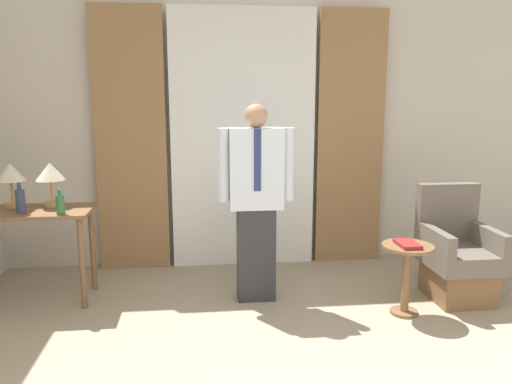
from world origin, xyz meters
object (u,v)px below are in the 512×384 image
object	(u,v)px
table_lamp_right	(50,174)
bottle_by_lamp	(20,201)
table_lamp_left	(11,175)
bottle_near_edge	(60,204)
book	(408,244)
desk	(30,227)
armchair	(457,258)
side_table	(407,268)
person	(256,196)

from	to	relation	value
table_lamp_right	bottle_by_lamp	size ratio (longest dim) A/B	1.49
table_lamp_left	table_lamp_right	size ratio (longest dim) A/B	1.00
bottle_near_edge	bottle_by_lamp	distance (m)	0.34
table_lamp_right	table_lamp_left	bearing A→B (deg)	180.00
table_lamp_left	book	distance (m)	3.31
desk	table_lamp_right	distance (m)	0.47
table_lamp_right	armchair	bearing A→B (deg)	-7.26
table_lamp_left	table_lamp_right	world-z (taller)	same
table_lamp_left	bottle_near_edge	xyz separation A→B (m)	(0.47, -0.32, -0.19)
bottle_near_edge	side_table	distance (m)	2.80
table_lamp_right	side_table	size ratio (longest dim) A/B	0.65
desk	bottle_near_edge	size ratio (longest dim) A/B	4.98
book	table_lamp_right	bearing A→B (deg)	165.41
bottle_near_edge	person	bearing A→B (deg)	1.00
desk	bottle_by_lamp	bearing A→B (deg)	-97.01
bottle_near_edge	book	xyz separation A→B (m)	(2.71, -0.43, -0.29)
bottle_by_lamp	desk	bearing A→B (deg)	82.99
desk	person	size ratio (longest dim) A/B	0.61
side_table	book	bearing A→B (deg)	-122.18
table_lamp_left	side_table	bearing A→B (deg)	-12.76
table_lamp_right	desk	bearing A→B (deg)	-142.64
bottle_by_lamp	armchair	bearing A→B (deg)	-3.09
bottle_near_edge	side_table	bearing A→B (deg)	-8.43
bottle_by_lamp	armchair	xyz separation A→B (m)	(3.63, -0.20, -0.55)
table_lamp_left	bottle_near_edge	size ratio (longest dim) A/B	1.83
bottle_near_edge	book	bearing A→B (deg)	-8.91
table_lamp_left	bottle_by_lamp	xyz separation A→B (m)	(0.15, -0.24, -0.17)
person	side_table	distance (m)	1.34
person	side_table	size ratio (longest dim) A/B	2.90
armchair	bottle_by_lamp	bearing A→B (deg)	176.91
side_table	person	bearing A→B (deg)	159.54
bottle_near_edge	bottle_by_lamp	xyz separation A→B (m)	(-0.33, 0.08, 0.02)
table_lamp_right	person	xyz separation A→B (m)	(1.72, -0.29, -0.17)
bottle_near_edge	person	size ratio (longest dim) A/B	0.12
table_lamp_left	armchair	size ratio (longest dim) A/B	0.39
table_lamp_right	person	size ratio (longest dim) A/B	0.23
table_lamp_left	person	size ratio (longest dim) A/B	0.23
table_lamp_right	side_table	distance (m)	3.05
side_table	armchair	bearing A→B (deg)	26.46
person	side_table	bearing A→B (deg)	-20.46
table_lamp_right	armchair	distance (m)	3.56
bottle_by_lamp	person	bearing A→B (deg)	-1.48
desk	person	world-z (taller)	person
bottle_near_edge	book	size ratio (longest dim) A/B	0.85
table_lamp_left	armchair	xyz separation A→B (m)	(3.77, -0.44, -0.72)
desk	table_lamp_right	size ratio (longest dim) A/B	2.72
bottle_near_edge	book	world-z (taller)	bottle_near_edge
bottle_by_lamp	book	distance (m)	3.10
armchair	side_table	bearing A→B (deg)	-153.54
person	book	xyz separation A→B (m)	(1.14, -0.45, -0.32)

